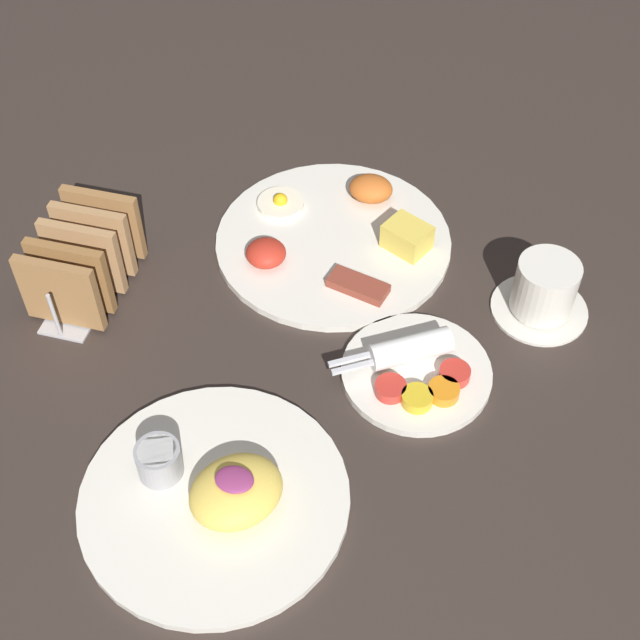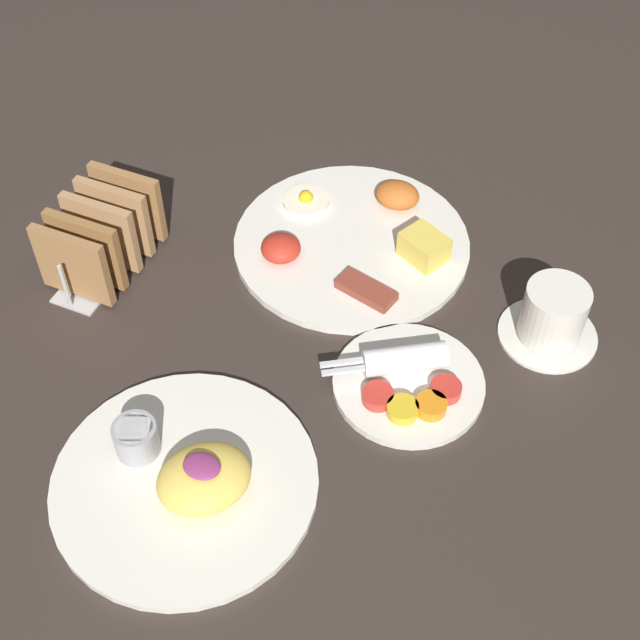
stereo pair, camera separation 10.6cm
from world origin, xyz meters
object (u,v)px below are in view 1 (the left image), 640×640
object	(u,v)px
plate_foreground	(216,493)
plate_breakfast	(336,237)
plate_condiments	(416,371)
toast_rack	(84,259)
coffee_cup	(544,290)

from	to	relation	value
plate_foreground	plate_breakfast	bearing A→B (deg)	86.40
plate_breakfast	plate_condiments	world-z (taller)	plate_breakfast
plate_condiments	toast_rack	distance (m)	0.43
coffee_cup	plate_breakfast	bearing A→B (deg)	168.93
plate_foreground	coffee_cup	xyz separation A→B (m)	(0.30, 0.36, 0.02)
plate_breakfast	toast_rack	size ratio (longest dim) A/B	1.73
toast_rack	plate_foreground	bearing A→B (deg)	-44.34
plate_breakfast	toast_rack	bearing A→B (deg)	-150.64
plate_foreground	coffee_cup	distance (m)	0.47
toast_rack	coffee_cup	world-z (taller)	toast_rack
plate_breakfast	plate_condiments	size ratio (longest dim) A/B	1.66
toast_rack	coffee_cup	distance (m)	0.57
toast_rack	plate_condiments	bearing A→B (deg)	-4.92
plate_foreground	coffee_cup	bearing A→B (deg)	49.90
plate_condiments	plate_foreground	size ratio (longest dim) A/B	0.66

